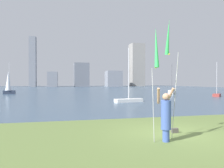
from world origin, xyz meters
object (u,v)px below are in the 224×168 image
kite_flag_left (156,50)px  bag (175,130)px  person (166,115)px  sailboat_0 (217,95)px  sailboat_1 (172,92)px  sailboat_4 (9,83)px  kite_flag_right (168,40)px  sailboat_3 (129,99)px

kite_flag_left → bag: size_ratio=15.12×
person → sailboat_0: bearing=50.8°
sailboat_1 → sailboat_4: 29.67m
kite_flag_left → kite_flag_right: 1.27m
bag → sailboat_1: 31.05m
person → kite_flag_left: bearing=-161.6°
bag → sailboat_0: bearing=47.2°
person → bag: size_ratio=7.22×
bag → sailboat_4: (-14.15, 33.31, 1.85)m
sailboat_0 → sailboat_3: size_ratio=0.89×
kite_flag_right → sailboat_0: (18.29, 19.60, -3.52)m
person → sailboat_0: 27.59m
kite_flag_right → sailboat_4: (-13.60, 33.79, -1.84)m
kite_flag_right → sailboat_1: sailboat_1 is taller
bag → sailboat_4: bearing=113.0°
sailboat_1 → sailboat_3: size_ratio=0.95×
kite_flag_right → sailboat_4: sailboat_4 is taller
kite_flag_right → sailboat_4: size_ratio=0.79×
kite_flag_left → sailboat_1: size_ratio=0.74×
sailboat_4 → kite_flag_left: bearing=-69.8°
person → bag: (0.99, 1.13, -0.86)m
kite_flag_right → sailboat_3: bearing=78.6°
person → sailboat_3: sailboat_3 is taller
sailboat_3 → kite_flag_left: bearing=-104.0°
sailboat_0 → sailboat_1: bearing=109.5°
bag → kite_flag_right: bearing=-139.4°
sailboat_1 → sailboat_4: size_ratio=0.96×
kite_flag_left → sailboat_4: 36.85m
sailboat_0 → sailboat_3: bearing=-160.6°
person → sailboat_4: size_ratio=0.34×
bag → person: bearing=-131.4°
kite_flag_left → sailboat_4: size_ratio=0.71×
person → kite_flag_left: 2.37m
sailboat_3 → sailboat_1: bearing=47.3°
bag → sailboat_1: sailboat_1 is taller
kite_flag_left → sailboat_1: 32.96m
sailboat_4 → sailboat_1: bearing=-11.8°
kite_flag_left → sailboat_3: size_ratio=0.70×
person → sailboat_4: 36.88m
person → bag: person is taller
kite_flag_left → sailboat_0: (19.16, 20.36, -3.00)m
kite_flag_right → sailboat_0: 27.03m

